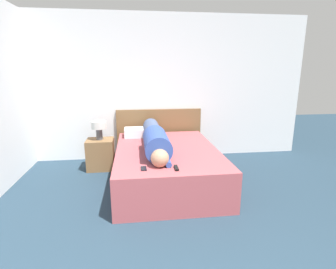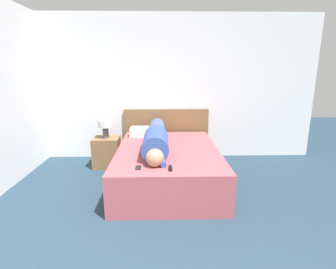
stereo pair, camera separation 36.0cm
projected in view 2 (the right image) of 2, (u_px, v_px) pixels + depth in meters
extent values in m
cube|color=white|center=(164.00, 88.00, 4.80)|extent=(5.59, 0.06, 2.60)
cube|color=#A84C51|center=(168.00, 165.00, 3.88)|extent=(1.45, 2.07, 0.52)
cube|color=brown|center=(166.00, 133.00, 4.94)|extent=(1.57, 0.04, 0.92)
cube|color=brown|center=(107.00, 152.00, 4.50)|extent=(0.44, 0.38, 0.51)
cylinder|color=#4C4C51|center=(106.00, 132.00, 4.42)|extent=(0.10, 0.10, 0.19)
cylinder|color=silver|center=(105.00, 123.00, 4.38)|extent=(0.24, 0.24, 0.12)
sphere|color=tan|center=(155.00, 158.00, 3.09)|extent=(0.22, 0.22, 0.22)
cylinder|color=#334C99|center=(156.00, 143.00, 3.50)|extent=(0.34, 0.74, 0.34)
cylinder|color=#47567A|center=(157.00, 131.00, 4.29)|extent=(0.27, 0.89, 0.27)
cylinder|color=#334C99|center=(163.00, 162.00, 3.15)|extent=(0.07, 0.22, 0.07)
cube|color=white|center=(146.00, 132.00, 4.55)|extent=(0.53, 0.32, 0.14)
cube|color=black|center=(170.00, 168.00, 3.03)|extent=(0.04, 0.15, 0.02)
cube|color=black|center=(138.00, 168.00, 3.06)|extent=(0.06, 0.13, 0.01)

